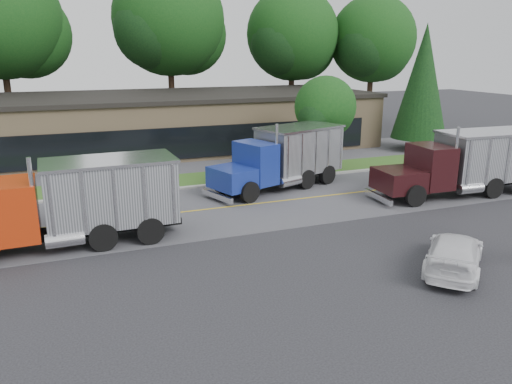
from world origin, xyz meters
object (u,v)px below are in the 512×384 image
dump_truck_red (80,200)px  dump_truck_maroon (469,161)px  dump_truck_blue (285,156)px  rally_car (454,253)px

dump_truck_red → dump_truck_maroon: bearing=178.7°
dump_truck_blue → dump_truck_maroon: 9.96m
dump_truck_red → dump_truck_blue: (11.17, 5.07, -0.00)m
dump_truck_maroon → dump_truck_red: bearing=3.5°
dump_truck_red → dump_truck_maroon: same height
dump_truck_red → dump_truck_blue: size_ratio=1.04×
dump_truck_maroon → rally_car: 10.89m
dump_truck_red → dump_truck_maroon: (19.84, 0.16, 0.00)m
dump_truck_blue → rally_car: 12.59m
rally_car → dump_truck_blue: bearing=-39.3°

